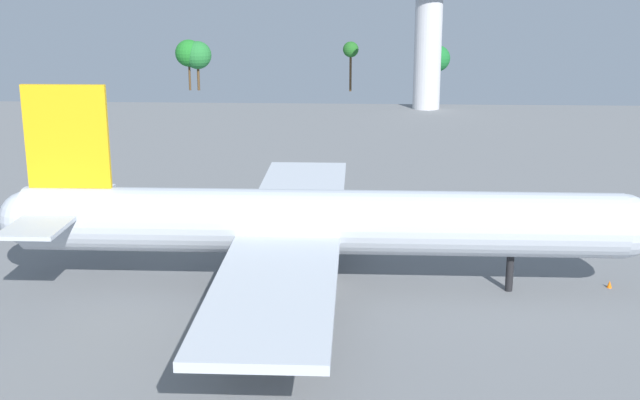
% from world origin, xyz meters
% --- Properties ---
extents(ground_plane, '(243.06, 243.06, 0.00)m').
position_xyz_m(ground_plane, '(0.00, 0.00, 0.00)').
color(ground_plane, slate).
extents(cargo_airplane, '(60.76, 56.32, 19.03)m').
position_xyz_m(cargo_airplane, '(-0.30, 0.00, 6.37)').
color(cargo_airplane, silver).
rests_on(cargo_airplane, ground_plane).
extents(safety_cone_nose, '(0.49, 0.49, 0.70)m').
position_xyz_m(safety_cone_nose, '(27.34, 1.22, 0.35)').
color(safety_cone_nose, orange).
rests_on(safety_cone_nose, ground_plane).
extents(control_tower, '(11.71, 11.71, 30.66)m').
position_xyz_m(control_tower, '(18.88, 114.63, 19.14)').
color(control_tower, silver).
rests_on(control_tower, ground_plane).
extents(tree_line_backdrop, '(130.35, 7.39, 15.28)m').
position_xyz_m(tree_line_backdrop, '(3.16, 144.76, 9.93)').
color(tree_line_backdrop, '#51381E').
rests_on(tree_line_backdrop, ground_plane).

